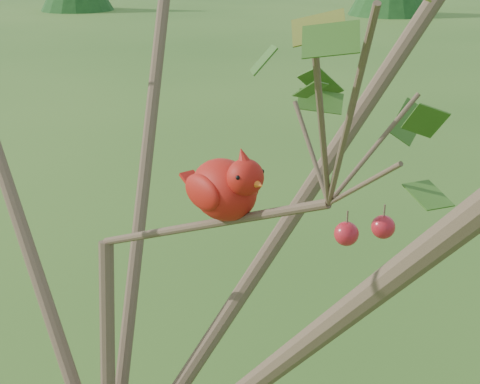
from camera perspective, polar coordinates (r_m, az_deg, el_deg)
The scene contains 2 objects.
crabapple_tree at distance 1.40m, azimuth -13.36°, elevation -0.30°, with size 2.35×2.05×2.95m.
cardinal at distance 1.25m, azimuth -1.18°, elevation 0.37°, with size 0.24×0.15×0.17m.
Camera 1 is at (1.03, -0.88, 2.61)m, focal length 50.00 mm.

